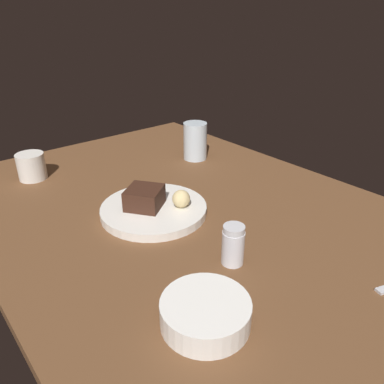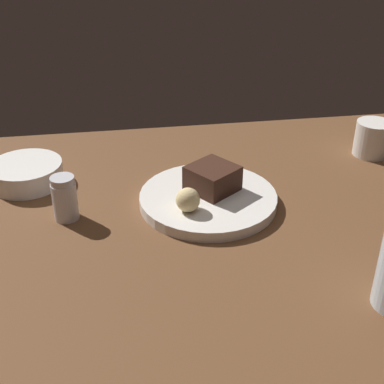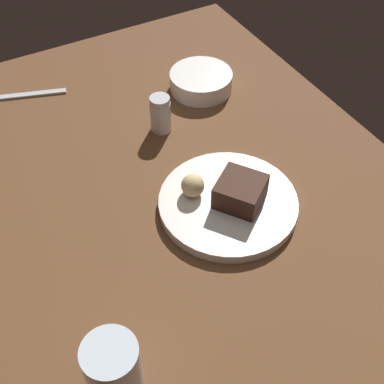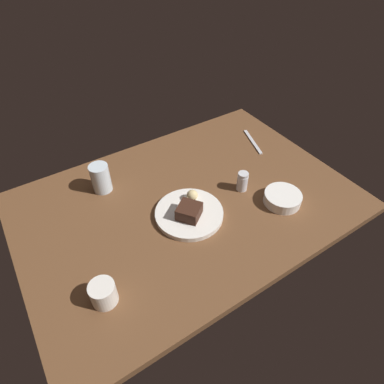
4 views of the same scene
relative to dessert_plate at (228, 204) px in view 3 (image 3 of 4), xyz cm
name	(u,v)px [view 3 (image 3 of 4)]	position (x,y,z in cm)	size (l,w,h in cm)	color
dining_table	(184,213)	(-3.56, -6.63, -2.45)	(120.00, 84.00, 3.00)	brown
dessert_plate	(228,204)	(0.00, 0.00, 0.00)	(24.00, 24.00, 1.90)	white
chocolate_cake_slice	(240,192)	(1.04, 1.63, 3.20)	(7.52, 7.51, 4.49)	#381E14
bread_roll	(193,185)	(-4.26, -4.59, 2.96)	(4.03, 4.03, 4.03)	#DBC184
salt_shaker	(160,114)	(-24.26, -0.75, 2.88)	(4.14, 4.14, 7.75)	silver
water_glass	(114,372)	(20.29, -29.39, 4.64)	(7.12, 7.12, 11.18)	silver
side_bowl	(201,81)	(-32.13, 12.87, 1.05)	(13.50, 13.50, 3.99)	white
butter_knife	(21,95)	(-48.46, -22.28, -0.70)	(19.00, 1.40, 0.50)	silver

